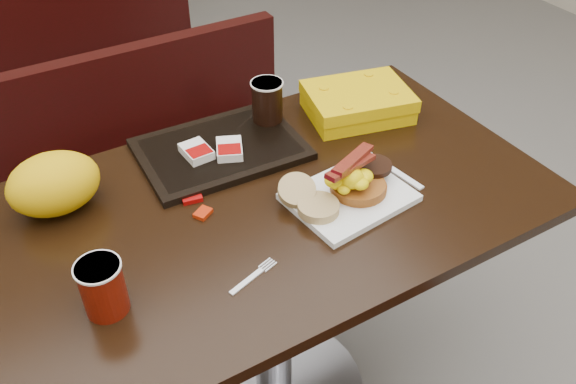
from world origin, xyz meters
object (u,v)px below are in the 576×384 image
table_near (272,313)px  pancake_stack (359,185)px  hashbrown_sleeve_left (196,151)px  paper_bag (54,184)px  bench_near_n (169,172)px  bench_far_s (72,36)px  coffee_cup_far (267,101)px  tray (221,149)px  platter (349,197)px  coffee_cup_near (103,288)px  knife (391,169)px  fork (247,281)px  clamshell (358,102)px  hashbrown_sleeve_right (229,149)px

table_near → pancake_stack: (0.17, -0.08, 0.40)m
hashbrown_sleeve_left → paper_bag: size_ratio=0.41×
table_near → bench_near_n: 0.70m
bench_far_s → hashbrown_sleeve_left: bearing=-92.6°
coffee_cup_far → tray: bearing=-163.2°
tray → hashbrown_sleeve_left: size_ratio=4.85×
platter → tray: tray is taller
coffee_cup_near → pancake_stack: bearing=3.4°
knife → bench_near_n: bearing=-167.1°
tray → hashbrown_sleeve_left: 0.06m
coffee_cup_far → paper_bag: 0.53m
bench_near_n → hashbrown_sleeve_left: 0.65m
knife → coffee_cup_far: (-0.15, 0.30, 0.07)m
coffee_cup_far → platter: bearing=-88.5°
bench_far_s → platter: 2.03m
bench_far_s → fork: (-0.15, -2.08, 0.39)m
coffee_cup_near → coffee_cup_far: 0.64m
fork → tray: 0.42m
bench_near_n → clamshell: bearing=-55.2°
knife → tray: tray is taller
bench_near_n → knife: 0.89m
tray → paper_bag: bearing=-176.0°
clamshell → coffee_cup_far: bearing=175.7°
tray → hashbrown_sleeve_right: hashbrown_sleeve_right is taller
platter → fork: platter is taller
tray → clamshell: bearing=-1.5°
platter → knife: size_ratio=1.34×
hashbrown_sleeve_right → bench_far_s: bearing=113.2°
table_near → hashbrown_sleeve_right: size_ratio=15.29×
platter → paper_bag: size_ratio=1.31×
platter → tray: size_ratio=0.66×
pancake_stack → paper_bag: 0.63m
hashbrown_sleeve_left → coffee_cup_far: bearing=9.9°
fork → hashbrown_sleeve_right: 0.39m
table_near → fork: size_ratio=10.71×
hashbrown_sleeve_left → coffee_cup_near: bearing=-137.8°
table_near → bench_far_s: bearing=90.0°
pancake_stack → tray: size_ratio=0.33×
fork → hashbrown_sleeve_left: size_ratio=1.46×
knife → fork: bearing=-81.0°
bench_far_s → clamshell: 1.80m
pancake_stack → coffee_cup_far: size_ratio=1.19×
bench_near_n → table_near: bearing=-90.0°
coffee_cup_near → coffee_cup_far: size_ratio=1.03×
knife → tray: bearing=-138.4°
bench_near_n → paper_bag: size_ratio=5.34×
fork → knife: size_ratio=0.61×
bench_near_n → bench_far_s: (0.00, 1.20, 0.00)m
clamshell → paper_bag: 0.75m
hashbrown_sleeve_right → paper_bag: paper_bag is taller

